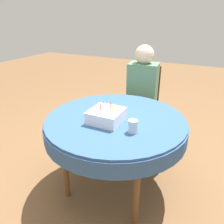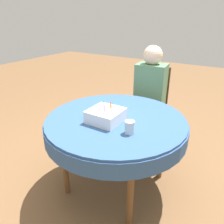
{
  "view_description": "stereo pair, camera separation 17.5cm",
  "coord_description": "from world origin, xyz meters",
  "px_view_note": "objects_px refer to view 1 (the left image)",
  "views": [
    {
      "loc": [
        0.7,
        -1.5,
        1.51
      ],
      "look_at": [
        -0.02,
        -0.03,
        0.77
      ],
      "focal_mm": 35.0,
      "sensor_mm": 36.0,
      "label": 1
    },
    {
      "loc": [
        0.85,
        -1.42,
        1.51
      ],
      "look_at": [
        -0.02,
        -0.03,
        0.77
      ],
      "focal_mm": 35.0,
      "sensor_mm": 36.0,
      "label": 2
    }
  ],
  "objects_px": {
    "birthday_cake": "(106,116)",
    "person": "(142,87)",
    "drinking_glass": "(133,126)",
    "chair": "(143,102)"
  },
  "relations": [
    {
      "from": "drinking_glass",
      "to": "chair",
      "type": "bearing_deg",
      "value": 104.25
    },
    {
      "from": "chair",
      "to": "birthday_cake",
      "type": "distance_m",
      "value": 1.07
    },
    {
      "from": "birthday_cake",
      "to": "drinking_glass",
      "type": "bearing_deg",
      "value": -15.47
    },
    {
      "from": "chair",
      "to": "drinking_glass",
      "type": "bearing_deg",
      "value": -82.18
    },
    {
      "from": "birthday_cake",
      "to": "person",
      "type": "bearing_deg",
      "value": 90.95
    },
    {
      "from": "drinking_glass",
      "to": "birthday_cake",
      "type": "bearing_deg",
      "value": 164.53
    },
    {
      "from": "person",
      "to": "drinking_glass",
      "type": "bearing_deg",
      "value": -81.49
    },
    {
      "from": "person",
      "to": "drinking_glass",
      "type": "height_order",
      "value": "person"
    },
    {
      "from": "chair",
      "to": "person",
      "type": "xyz_separation_m",
      "value": [
        0.01,
        -0.09,
        0.22
      ]
    },
    {
      "from": "person",
      "to": "drinking_glass",
      "type": "xyz_separation_m",
      "value": [
        0.27,
        -1.02,
        0.03
      ]
    }
  ]
}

